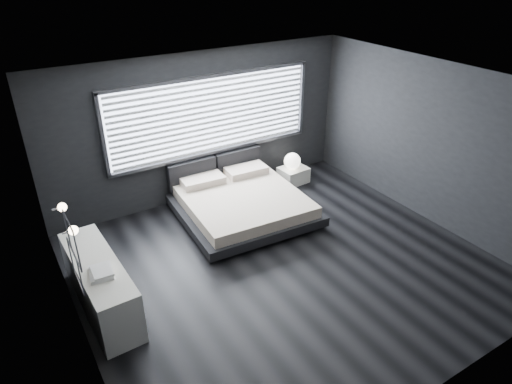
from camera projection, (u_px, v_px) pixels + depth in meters
room at (287, 185)px, 6.45m from camera, size 6.04×6.00×2.80m
window at (213, 116)px, 8.46m from camera, size 4.14×0.09×1.52m
headboard at (215, 168)px, 8.90m from camera, size 1.96×0.16×0.52m
sconce_near at (73, 230)px, 5.06m from camera, size 0.18×0.11×0.11m
sconce_far at (62, 207)px, 5.51m from camera, size 0.18×0.11×0.11m
wall_art_upper at (72, 240)px, 4.45m from camera, size 0.01×0.48×0.48m
wall_art_lower at (75, 266)px, 4.86m from camera, size 0.01×0.48×0.48m
bed at (243, 204)px, 8.26m from camera, size 2.37×2.28×0.58m
nightstand at (293, 175)px, 9.54m from camera, size 0.58×0.50×0.32m
orb_lamp at (292, 161)px, 9.35m from camera, size 0.34×0.34×0.34m
dresser at (100, 285)px, 6.11m from camera, size 0.60×1.92×0.76m
book_stack at (101, 272)px, 5.70m from camera, size 0.33×0.40×0.08m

